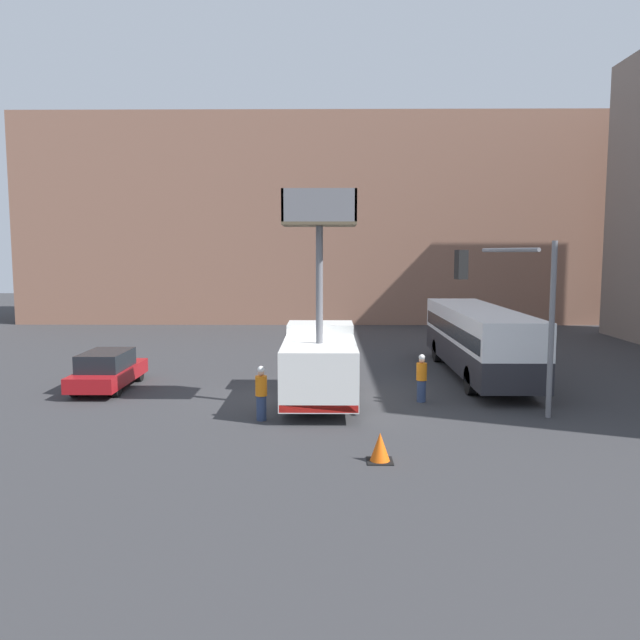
{
  "coord_description": "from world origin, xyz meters",
  "views": [
    {
      "loc": [
        1.42,
        -22.7,
        5.39
      ],
      "look_at": [
        1.18,
        0.28,
        2.9
      ],
      "focal_mm": 35.0,
      "sensor_mm": 36.0,
      "label": 1
    }
  ],
  "objects": [
    {
      "name": "city_bus",
      "position": [
        8.01,
        4.28,
        1.78
      ],
      "size": [
        2.53,
        11.71,
        2.99
      ],
      "rotation": [
        0.0,
        0.0,
        1.53
      ],
      "color": "#232328",
      "rests_on": "ground_plane"
    },
    {
      "name": "ground_plane",
      "position": [
        0.0,
        0.0,
        0.0
      ],
      "size": [
        120.0,
        120.0,
        0.0
      ],
      "primitive_type": "plane",
      "color": "#333335"
    },
    {
      "name": "building_backdrop_far",
      "position": [
        0.0,
        28.61,
        7.85
      ],
      "size": [
        44.0,
        10.0,
        15.7
      ],
      "color": "#936651",
      "rests_on": "ground_plane"
    },
    {
      "name": "traffic_cone_near_truck",
      "position": [
        2.81,
        -7.02,
        0.36
      ],
      "size": [
        0.67,
        0.67,
        0.77
      ],
      "color": "black",
      "rests_on": "ground_plane"
    },
    {
      "name": "road_worker_directing",
      "position": [
        4.87,
        -0.48,
        0.86
      ],
      "size": [
        0.38,
        0.38,
        1.74
      ],
      "rotation": [
        0.0,
        0.0,
        5.35
      ],
      "color": "navy",
      "rests_on": "ground_plane"
    },
    {
      "name": "parked_car_curbside",
      "position": [
        -7.24,
        1.51,
        0.77
      ],
      "size": [
        1.82,
        4.63,
        1.53
      ],
      "color": "maroon",
      "rests_on": "ground_plane"
    },
    {
      "name": "road_worker_near_truck",
      "position": [
        -0.68,
        -3.05,
        0.88
      ],
      "size": [
        0.38,
        0.38,
        1.78
      ],
      "rotation": [
        0.0,
        0.0,
        2.16
      ],
      "color": "navy",
      "rests_on": "ground_plane"
    },
    {
      "name": "traffic_light_pole",
      "position": [
        7.55,
        -2.89,
        3.92
      ],
      "size": [
        3.43,
        3.18,
        5.77
      ],
      "color": "slate",
      "rests_on": "ground_plane"
    },
    {
      "name": "utility_truck",
      "position": [
        1.18,
        -0.64,
        1.6
      ],
      "size": [
        2.52,
        6.21,
        7.43
      ],
      "color": "silver",
      "rests_on": "ground_plane"
    }
  ]
}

